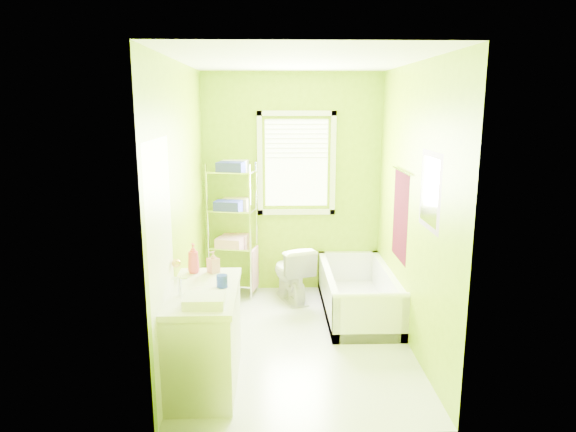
{
  "coord_description": "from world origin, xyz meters",
  "views": [
    {
      "loc": [
        -0.23,
        -4.58,
        2.24
      ],
      "look_at": [
        -0.08,
        0.25,
        1.18
      ],
      "focal_mm": 32.0,
      "sensor_mm": 36.0,
      "label": 1
    }
  ],
  "objects_px": {
    "toilet": "(292,272)",
    "vanity": "(204,333)",
    "bathtub": "(358,299)",
    "wire_shelf_unit": "(234,214)"
  },
  "relations": [
    {
      "from": "bathtub",
      "to": "wire_shelf_unit",
      "type": "distance_m",
      "value": 1.72
    },
    {
      "from": "toilet",
      "to": "vanity",
      "type": "distance_m",
      "value": 1.95
    },
    {
      "from": "toilet",
      "to": "wire_shelf_unit",
      "type": "height_order",
      "value": "wire_shelf_unit"
    },
    {
      "from": "bathtub",
      "to": "vanity",
      "type": "xyz_separation_m",
      "value": [
        -1.48,
        -1.37,
        0.27
      ]
    },
    {
      "from": "bathtub",
      "to": "toilet",
      "type": "relative_size",
      "value": 2.33
    },
    {
      "from": "bathtub",
      "to": "vanity",
      "type": "height_order",
      "value": "vanity"
    },
    {
      "from": "toilet",
      "to": "wire_shelf_unit",
      "type": "relative_size",
      "value": 0.42
    },
    {
      "from": "bathtub",
      "to": "wire_shelf_unit",
      "type": "xyz_separation_m",
      "value": [
        -1.37,
        0.64,
        0.81
      ]
    },
    {
      "from": "bathtub",
      "to": "vanity",
      "type": "bearing_deg",
      "value": -137.22
    },
    {
      "from": "toilet",
      "to": "wire_shelf_unit",
      "type": "xyz_separation_m",
      "value": [
        -0.67,
        0.22,
        0.64
      ]
    }
  ]
}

